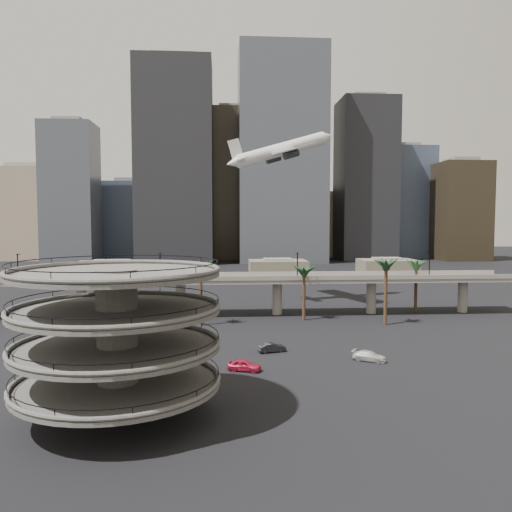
{
  "coord_description": "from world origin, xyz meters",
  "views": [
    {
      "loc": [
        -1.81,
        -57.8,
        21.4
      ],
      "look_at": [
        4.21,
        28.0,
        15.39
      ],
      "focal_mm": 35.0,
      "sensor_mm": 36.0,
      "label": 1
    }
  ],
  "objects": [
    {
      "name": "palm_trees",
      "position": [
        11.58,
        47.18,
        11.3
      ],
      "size": [
        76.4,
        18.4,
        14.0
      ],
      "color": "#4D3221",
      "rests_on": "ground"
    },
    {
      "name": "car_b",
      "position": [
        6.39,
        22.12,
        0.76
      ],
      "size": [
        4.86,
        2.79,
        1.51
      ],
      "primitive_type": "imported",
      "rotation": [
        0.0,
        0.0,
        1.85
      ],
      "color": "black",
      "rests_on": "ground"
    },
    {
      "name": "overpass",
      "position": [
        0.0,
        55.0,
        7.34
      ],
      "size": [
        130.0,
        9.3,
        14.7
      ],
      "color": "gray",
      "rests_on": "ground"
    },
    {
      "name": "skyline",
      "position": [
        15.11,
        217.09,
        41.31
      ],
      "size": [
        269.0,
        86.0,
        113.08
      ],
      "color": "#83745B",
      "rests_on": "ground"
    },
    {
      "name": "car_a",
      "position": [
        1.43,
        12.2,
        0.82
      ],
      "size": [
        5.17,
        3.35,
        1.64
      ],
      "primitive_type": "imported",
      "rotation": [
        0.0,
        0.0,
        1.25
      ],
      "color": "#CA1C3F",
      "rests_on": "ground"
    },
    {
      "name": "parking_ramp",
      "position": [
        -13.0,
        -4.0,
        9.84
      ],
      "size": [
        22.2,
        22.2,
        17.35
      ],
      "color": "#474442",
      "rests_on": "ground"
    },
    {
      "name": "airborne_jet",
      "position": [
        13.76,
        71.22,
        39.69
      ],
      "size": [
        30.47,
        27.92,
        12.22
      ],
      "rotation": [
        0.0,
        -0.3,
        0.34
      ],
      "color": "silver",
      "rests_on": "ground"
    },
    {
      "name": "low_buildings",
      "position": [
        6.89,
        142.3,
        2.86
      ],
      "size": [
        135.0,
        27.5,
        6.8
      ],
      "color": "#6A624E",
      "rests_on": "ground"
    },
    {
      "name": "car_c",
      "position": [
        20.8,
        15.96,
        0.75
      ],
      "size": [
        5.51,
        4.48,
        1.5
      ],
      "primitive_type": "imported",
      "rotation": [
        0.0,
        0.0,
        1.02
      ],
      "color": "silver",
      "rests_on": "ground"
    },
    {
      "name": "ground",
      "position": [
        0.0,
        0.0,
        0.0
      ],
      "size": [
        700.0,
        700.0,
        0.0
      ],
      "primitive_type": "plane",
      "color": "black",
      "rests_on": "ground"
    }
  ]
}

